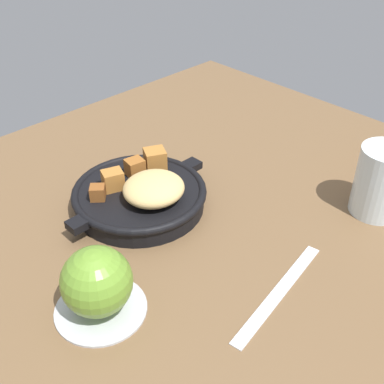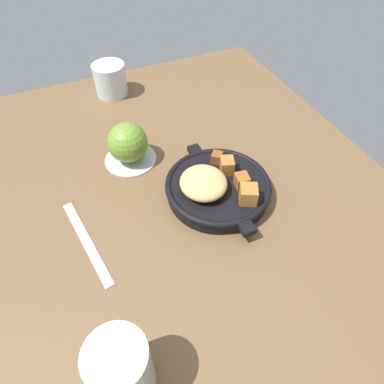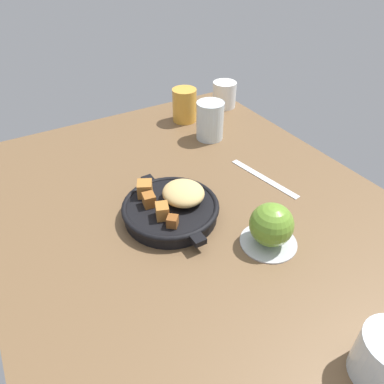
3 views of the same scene
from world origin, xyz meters
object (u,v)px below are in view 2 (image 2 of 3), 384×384
(cast_iron_skillet, at_px, (217,187))
(water_glass_tall, at_px, (121,369))
(water_glass_short, at_px, (110,79))
(red_apple, at_px, (128,143))
(butter_knife, at_px, (87,241))

(cast_iron_skillet, bearing_deg, water_glass_tall, 134.34)
(cast_iron_skillet, bearing_deg, water_glass_short, 11.67)
(red_apple, relative_size, water_glass_short, 1.00)
(red_apple, bearing_deg, butter_knife, 142.76)
(red_apple, height_order, water_glass_short, red_apple)
(water_glass_tall, bearing_deg, butter_knife, 0.86)
(red_apple, distance_m, water_glass_short, 0.27)
(water_glass_short, bearing_deg, red_apple, 173.15)
(red_apple, height_order, water_glass_tall, water_glass_tall)
(cast_iron_skillet, height_order, butter_knife, cast_iron_skillet)
(red_apple, relative_size, butter_knife, 0.41)
(butter_knife, relative_size, water_glass_short, 2.42)
(cast_iron_skillet, relative_size, water_glass_tall, 2.32)
(cast_iron_skillet, relative_size, water_glass_short, 2.95)
(butter_knife, xyz_separation_m, water_glass_tall, (-0.23, -0.00, 0.05))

